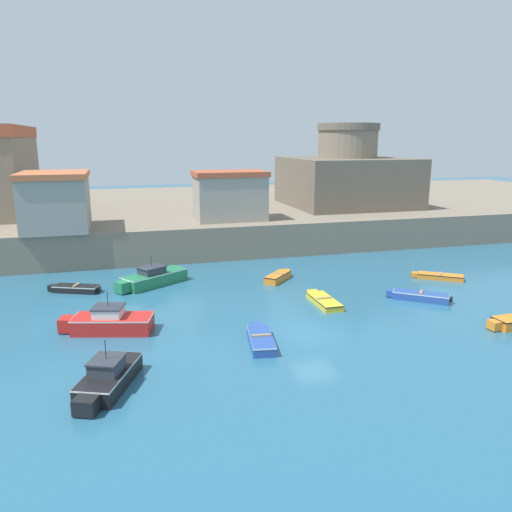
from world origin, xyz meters
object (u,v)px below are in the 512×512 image
Objects in this scene: dinghy_orange_2 at (439,276)px; motorboat_red_7 at (110,322)px; dinghy_orange_8 at (278,277)px; dinghy_blue_6 at (261,339)px; motorboat_black_9 at (108,377)px; harbor_shed_far_end at (56,201)px; dinghy_blue_0 at (419,296)px; fortress at (346,177)px; dinghy_yellow_4 at (323,301)px; harbor_shed_mid_row at (230,195)px; motorboat_green_5 at (153,278)px; dinghy_black_1 at (75,288)px.

motorboat_red_7 is at bearing -169.82° from dinghy_orange_2.
dinghy_orange_2 is 1.24× the size of dinghy_orange_8.
dinghy_blue_6 is at bearing -112.36° from dinghy_orange_8.
motorboat_black_9 is 0.69× the size of harbor_shed_far_end.
dinghy_blue_0 is 22.21m from motorboat_black_9.
dinghy_orange_2 is at bearing -95.27° from fortress.
dinghy_yellow_4 is 1.37× the size of dinghy_orange_8.
dinghy_blue_6 is at bearing -98.64° from harbor_shed_mid_row.
fortress reaches higher than dinghy_orange_2.
dinghy_yellow_4 is at bearing -82.07° from harbor_shed_mid_row.
dinghy_yellow_4 is 0.59× the size of harbor_shed_mid_row.
motorboat_green_5 reaches higher than motorboat_black_9.
motorboat_green_5 is 16.48m from motorboat_black_9.
motorboat_green_5 is (-22.45, 4.47, 0.35)m from dinghy_orange_2.
dinghy_black_1 is at bearing 106.04° from motorboat_red_7.
dinghy_orange_8 is (-12.67, 3.10, 0.08)m from dinghy_orange_2.
harbor_shed_far_end reaches higher than dinghy_orange_8.
harbor_shed_far_end is at bearing 137.76° from dinghy_yellow_4.
fortress is (27.65, 33.64, 6.09)m from motorboat_black_9.
harbor_shed_mid_row reaches higher than dinghy_yellow_4.
harbor_shed_mid_row is (-1.31, 11.62, 5.30)m from dinghy_orange_8.
dinghy_orange_2 is 22.94m from fortress.
motorboat_red_7 is at bearing -179.34° from dinghy_blue_0.
dinghy_orange_2 is 0.75× the size of motorboat_black_9.
dinghy_black_1 is at bearing -78.80° from harbor_shed_far_end.
harbor_shed_far_end reaches higher than dinghy_yellow_4.
harbor_shed_far_end is (-4.38, 18.13, 5.14)m from motorboat_red_7.
harbor_shed_mid_row reaches higher than dinghy_blue_6.
fortress is at bearing 75.73° from dinghy_blue_0.
dinghy_blue_6 is at bearing -122.51° from fortress.
harbor_shed_far_end is at bearing 129.71° from motorboat_green_5.
harbor_shed_mid_row is at bearing 36.58° from dinghy_black_1.
harbor_shed_far_end is at bearing 148.92° from dinghy_orange_8.
dinghy_orange_2 is 33.35m from harbor_shed_far_end.
motorboat_red_7 is at bearing 89.81° from motorboat_black_9.
motorboat_red_7 is 19.35m from harbor_shed_far_end.
harbor_shed_far_end reaches higher than dinghy_black_1.
fortress reaches higher than dinghy_orange_8.
harbor_shed_far_end is at bearing 144.75° from dinghy_blue_0.
dinghy_black_1 is 35.55m from fortress.
motorboat_green_5 is at bearing 70.84° from motorboat_red_7.
dinghy_blue_0 is 1.01× the size of dinghy_orange_2.
dinghy_black_1 is 0.94× the size of dinghy_blue_6.
dinghy_blue_0 is at bearing 0.66° from motorboat_red_7.
dinghy_yellow_4 is 29.30m from fortress.
fortress is 17.59m from harbor_shed_mid_row.
harbor_shed_mid_row reaches higher than dinghy_black_1.
dinghy_black_1 is at bearing -149.55° from fortress.
dinghy_yellow_4 is 0.57× the size of harbor_shed_far_end.
dinghy_blue_0 is 13.61m from dinghy_blue_6.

